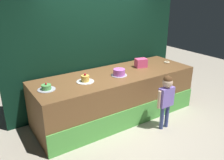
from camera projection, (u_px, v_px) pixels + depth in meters
name	position (u px, v px, depth m)	size (l,w,h in m)	color
ground_plane	(132.00, 127.00, 4.49)	(12.00, 12.00, 0.00)	#BCB29E
stage_platform	(116.00, 95.00, 4.76)	(3.35, 1.15, 0.94)	brown
curtain_backdrop	(98.00, 40.00, 4.91)	(4.12, 0.08, 3.05)	black
child_figure	(166.00, 95.00, 4.23)	(0.41, 0.19, 1.07)	#3F4C8C
pink_box	(141.00, 63.00, 4.99)	(0.24, 0.17, 0.19)	#F4528C
donut	(167.00, 62.00, 5.32)	(0.13, 0.13, 0.03)	beige
cake_left	(46.00, 88.00, 3.84)	(0.30, 0.30, 0.12)	silver
cake_center	(85.00, 79.00, 4.17)	(0.32, 0.32, 0.16)	white
cake_right	(119.00, 72.00, 4.49)	(0.32, 0.32, 0.17)	silver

